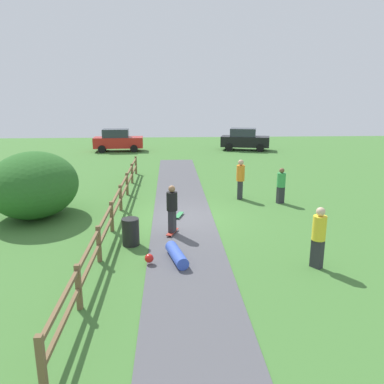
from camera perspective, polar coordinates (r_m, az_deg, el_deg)
The scene contains 13 objects.
ground_plane at distance 15.12m, azimuth -1.36°, elevation -4.00°, with size 60.00×60.00×0.00m, color #427533.
asphalt_path at distance 15.12m, azimuth -1.36°, elevation -3.97°, with size 2.40×28.00×0.02m, color #515156.
wooden_fence at distance 15.06m, azimuth -11.31°, elevation -1.70°, with size 0.12×18.12×1.10m.
bush_large at distance 16.30m, azimuth -22.65°, elevation 1.02°, with size 3.38×4.06×2.62m, color #286023.
trash_bin at distance 12.55m, azimuth -9.21°, elevation -5.93°, with size 0.56×0.56×0.90m, color black.
skater_riding at distance 13.16m, azimuth -3.02°, elevation -2.30°, with size 0.49×0.82×1.75m.
skater_fallen at distance 11.30m, azimuth -2.68°, elevation -9.46°, with size 1.27×1.45×0.36m.
skateboard_loose at distance 15.28m, azimuth -1.97°, elevation -3.46°, with size 0.42×0.82×0.08m.
bystander_green at distance 17.49m, azimuth 13.25°, elevation 1.17°, with size 0.50×0.50×1.62m.
bystander_orange at distance 17.84m, azimuth 7.29°, elevation 2.21°, with size 0.49×0.49×1.87m.
bystander_yellow at distance 11.21m, azimuth 18.51°, elevation -6.10°, with size 0.53×0.53×1.78m.
parked_car_red at distance 33.85m, azimuth -11.09°, elevation 7.65°, with size 4.28×2.16×1.92m.
parked_car_black at distance 34.22m, azimuth 7.91°, elevation 7.85°, with size 4.49×2.76×1.92m.
Camera 1 is at (-0.49, -14.34, 4.77)m, focal length 35.48 mm.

